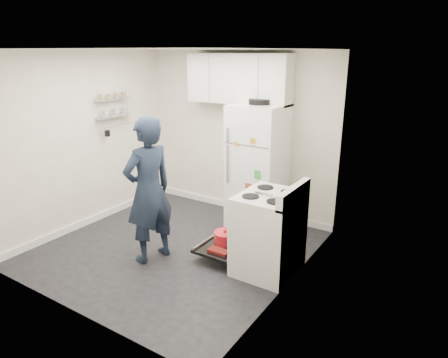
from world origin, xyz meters
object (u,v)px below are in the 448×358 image
Objects in this scene: open_oven_door at (225,242)px; person at (149,191)px; electric_range at (268,234)px; refrigerator at (258,166)px.

person is at bearing -143.94° from open_oven_door.
refrigerator is at bearing 123.35° from electric_range.
open_oven_door is (-0.60, 0.02, -0.28)m from electric_range.
electric_range is 0.62× the size of person.
refrigerator reaches higher than person.
refrigerator is (-0.72, 1.10, 0.43)m from electric_range.
refrigerator reaches higher than open_oven_door.
refrigerator is at bearing 96.63° from open_oven_door.
person is at bearing -110.73° from refrigerator.
open_oven_door is at bearing 177.99° from electric_range.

